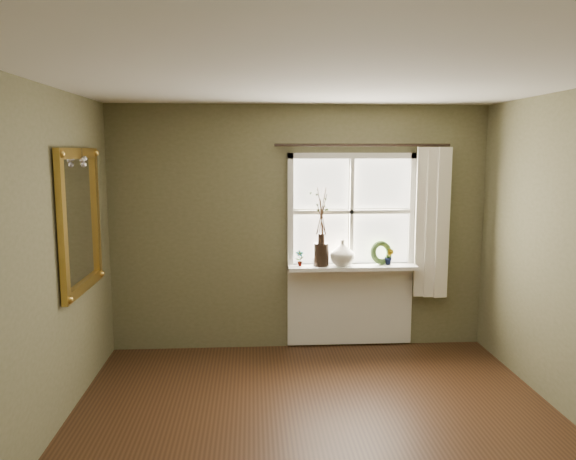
{
  "coord_description": "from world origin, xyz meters",
  "views": [
    {
      "loc": [
        -0.5,
        -3.65,
        2.13
      ],
      "look_at": [
        -0.17,
        1.55,
        1.39
      ],
      "focal_mm": 35.0,
      "sensor_mm": 36.0,
      "label": 1
    }
  ],
  "objects_px": {
    "cream_vase": "(342,253)",
    "gilt_mirror": "(80,220)",
    "dark_jug": "(321,254)",
    "wreath": "(381,255)"
  },
  "relations": [
    {
      "from": "gilt_mirror",
      "to": "dark_jug",
      "type": "bearing_deg",
      "value": 23.24
    },
    {
      "from": "cream_vase",
      "to": "wreath",
      "type": "relative_size",
      "value": 1.06
    },
    {
      "from": "dark_jug",
      "to": "cream_vase",
      "type": "xyz_separation_m",
      "value": [
        0.22,
        0.0,
        0.02
      ]
    },
    {
      "from": "cream_vase",
      "to": "dark_jug",
      "type": "bearing_deg",
      "value": 180.0
    },
    {
      "from": "wreath",
      "to": "gilt_mirror",
      "type": "relative_size",
      "value": 0.21
    },
    {
      "from": "dark_jug",
      "to": "gilt_mirror",
      "type": "height_order",
      "value": "gilt_mirror"
    },
    {
      "from": "dark_jug",
      "to": "cream_vase",
      "type": "height_order",
      "value": "cream_vase"
    },
    {
      "from": "cream_vase",
      "to": "gilt_mirror",
      "type": "relative_size",
      "value": 0.22
    },
    {
      "from": "dark_jug",
      "to": "wreath",
      "type": "bearing_deg",
      "value": 3.53
    },
    {
      "from": "cream_vase",
      "to": "gilt_mirror",
      "type": "bearing_deg",
      "value": -158.72
    }
  ]
}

